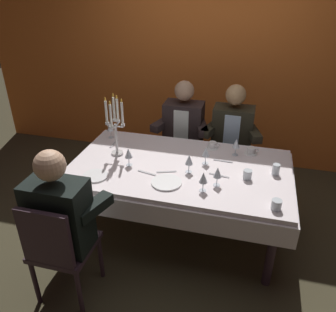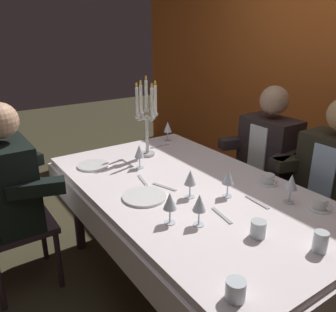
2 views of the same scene
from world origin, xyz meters
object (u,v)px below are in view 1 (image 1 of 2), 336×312
(wine_glass_5, at_px, (110,127))
(candelabra, at_px, (115,127))
(wine_glass_4, at_px, (189,160))
(wine_glass_6, at_px, (203,178))
(wine_glass_0, at_px, (128,154))
(wine_glass_3, at_px, (206,152))
(dinner_plate_1, at_px, (166,182))
(coffee_cup_0, at_px, (213,145))
(water_tumbler_0, at_px, (276,169))
(seated_diner_0, at_px, (59,215))
(dining_table, at_px, (180,177))
(wine_glass_2, at_px, (218,173))
(water_tumbler_2, at_px, (248,175))
(wine_glass_1, at_px, (236,144))
(seated_diner_2, at_px, (232,131))
(seated_diner_1, at_px, (184,125))
(coffee_cup_1, at_px, (251,151))
(water_tumbler_1, at_px, (276,205))
(dinner_plate_0, at_px, (95,176))

(wine_glass_5, bearing_deg, candelabra, -57.97)
(wine_glass_4, relative_size, wine_glass_6, 1.00)
(wine_glass_0, relative_size, wine_glass_3, 1.00)
(dinner_plate_1, relative_size, wine_glass_0, 1.51)
(wine_glass_5, relative_size, coffee_cup_0, 1.24)
(water_tumbler_0, relative_size, seated_diner_0, 0.08)
(wine_glass_5, bearing_deg, dinner_plate_1, -41.57)
(dining_table, xyz_separation_m, wine_glass_0, (-0.43, -0.10, 0.23))
(wine_glass_5, bearing_deg, wine_glass_2, -27.74)
(wine_glass_0, xyz_separation_m, wine_glass_2, (0.78, -0.12, 0.00))
(dining_table, bearing_deg, candelabra, 173.85)
(wine_glass_2, bearing_deg, water_tumbler_2, 35.02)
(wine_glass_2, xyz_separation_m, seated_diner_0, (-1.02, -0.66, -0.12))
(wine_glass_1, xyz_separation_m, wine_glass_2, (-0.10, -0.55, -0.00))
(coffee_cup_0, bearing_deg, wine_glass_1, -21.76)
(wine_glass_0, bearing_deg, wine_glass_2, -9.03)
(dinner_plate_1, distance_m, seated_diner_2, 1.26)
(dining_table, height_order, seated_diner_1, seated_diner_1)
(wine_glass_2, xyz_separation_m, coffee_cup_1, (0.24, 0.62, -0.09))
(coffee_cup_0, bearing_deg, seated_diner_0, -124.37)
(wine_glass_2, bearing_deg, wine_glass_6, -131.77)
(wine_glass_6, height_order, water_tumbler_1, wine_glass_6)
(wine_glass_1, bearing_deg, coffee_cup_1, 26.61)
(wine_glass_4, distance_m, seated_diner_0, 1.11)
(wine_glass_0, height_order, wine_glass_4, same)
(wine_glass_6, distance_m, coffee_cup_1, 0.81)
(dinner_plate_1, bearing_deg, coffee_cup_1, 47.84)
(wine_glass_1, relative_size, coffee_cup_1, 1.24)
(wine_glass_3, bearing_deg, seated_diner_1, 115.12)
(wine_glass_6, relative_size, water_tumbler_1, 2.13)
(dinner_plate_0, relative_size, wine_glass_6, 1.31)
(dining_table, distance_m, dinner_plate_1, 0.33)
(wine_glass_2, bearing_deg, wine_glass_4, 150.79)
(dinner_plate_1, distance_m, seated_diner_1, 1.19)
(water_tumbler_2, bearing_deg, wine_glass_5, 162.03)
(wine_glass_4, xyz_separation_m, seated_diner_1, (-0.26, 0.97, -0.12))
(water_tumbler_1, relative_size, water_tumbler_2, 0.97)
(candelabra, bearing_deg, wine_glass_3, 1.97)
(wine_glass_4, bearing_deg, wine_glass_0, -178.03)
(wine_glass_2, distance_m, water_tumbler_1, 0.50)
(seated_diner_2, bearing_deg, wine_glass_1, -82.14)
(water_tumbler_2, xyz_separation_m, seated_diner_1, (-0.74, 0.95, -0.04))
(water_tumbler_0, bearing_deg, seated_diner_1, 139.72)
(wine_glass_3, bearing_deg, candelabra, -178.03)
(dinner_plate_0, distance_m, seated_diner_0, 0.53)
(wine_glass_3, xyz_separation_m, water_tumbler_2, (0.37, -0.16, -0.08))
(wine_glass_0, bearing_deg, dinner_plate_1, -26.61)
(water_tumbler_0, distance_m, coffee_cup_0, 0.68)
(dinner_plate_0, relative_size, dinner_plate_1, 0.86)
(water_tumbler_1, bearing_deg, wine_glass_3, 138.67)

